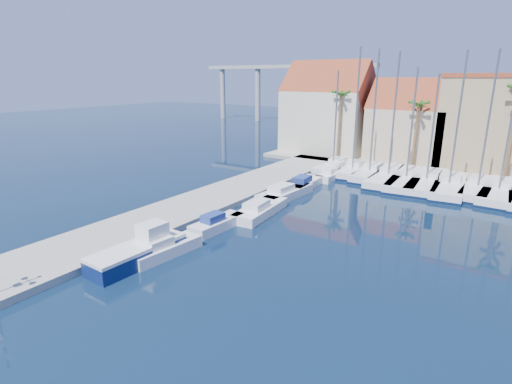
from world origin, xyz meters
TOP-DOWN VIEW (x-y plane):
  - ground at (0.00, 0.00)m, footprint 260.00×260.00m
  - quay_west at (-9.00, 13.50)m, footprint 6.00×77.00m
  - shore_north at (10.00, 48.00)m, footprint 54.00×16.00m
  - fishing_boat at (-4.45, 5.84)m, footprint 2.43×6.63m
  - motorboat_west_0 at (-3.81, 7.33)m, footprint 2.16×5.34m
  - motorboat_west_1 at (-3.95, 13.05)m, footprint 1.89×5.13m
  - motorboat_west_2 at (-2.99, 17.75)m, footprint 2.77×6.91m
  - motorboat_west_3 at (-3.86, 23.59)m, footprint 2.79×7.28m
  - motorboat_west_4 at (-3.84, 27.72)m, footprint 2.35×6.40m
  - motorboat_west_5 at (-3.03, 33.03)m, footprint 1.76×5.28m
  - motorboat_west_6 at (-3.97, 36.94)m, footprint 3.03×7.45m
  - sailboat_0 at (-4.27, 37.05)m, footprint 2.85×8.27m
  - sailboat_1 at (-1.64, 36.61)m, footprint 2.77×8.32m
  - sailboat_2 at (0.62, 36.31)m, footprint 2.46×9.02m
  - sailboat_3 at (2.97, 35.88)m, footprint 3.46×11.56m
  - sailboat_4 at (4.94, 35.80)m, footprint 4.06×11.99m
  - sailboat_5 at (7.05, 35.95)m, footprint 3.65×11.83m
  - sailboat_6 at (9.36, 35.34)m, footprint 3.85×11.34m
  - sailboat_7 at (12.03, 35.80)m, footprint 2.87×9.85m
  - sailboat_8 at (13.89, 35.81)m, footprint 3.43×11.17m
  - building_0 at (-10.00, 47.00)m, footprint 12.30×9.00m
  - building_1 at (2.00, 47.00)m, footprint 10.30×8.00m
  - building_2 at (13.00, 48.00)m, footprint 14.20×10.20m
  - palm_0 at (-6.00, 42.00)m, footprint 2.60×2.60m
  - palm_1 at (4.00, 42.00)m, footprint 2.60×2.60m
  - viaduct at (-39.07, 82.00)m, footprint 48.00×2.20m

SIDE VIEW (x-z plane):
  - ground at x=0.00m, z-range 0.00..0.00m
  - quay_west at x=-9.00m, z-range 0.00..0.50m
  - shore_north at x=10.00m, z-range 0.00..0.50m
  - motorboat_west_5 at x=-3.03m, z-range -0.19..1.21m
  - motorboat_west_0 at x=-3.81m, z-range -0.19..1.21m
  - motorboat_west_1 at x=-3.95m, z-range -0.19..1.21m
  - motorboat_west_2 at x=-2.99m, z-range -0.19..1.21m
  - motorboat_west_3 at x=-3.86m, z-range -0.19..1.21m
  - motorboat_west_4 at x=-3.84m, z-range -0.19..1.21m
  - motorboat_west_6 at x=-3.97m, z-range -0.19..1.21m
  - sailboat_5 at x=7.05m, z-range -5.40..6.52m
  - sailboat_4 at x=4.94m, z-range -5.70..6.83m
  - sailboat_3 at x=2.97m, z-range -6.48..7.65m
  - sailboat_8 at x=13.89m, z-range -6.33..7.50m
  - sailboat_6 at x=9.36m, z-range -6.44..7.61m
  - sailboat_7 at x=12.03m, z-range -6.44..7.66m
  - sailboat_0 at x=-4.27m, z-range -5.53..6.76m
  - sailboat_2 at x=0.62m, z-range -6.62..7.90m
  - sailboat_1 at x=-1.64m, z-range -6.75..8.09m
  - fishing_boat at x=-4.45m, z-range -0.38..1.91m
  - building_1 at x=2.00m, z-range -0.20..10.80m
  - building_2 at x=13.00m, z-range 0.51..12.01m
  - building_0 at x=-10.00m, z-range -0.23..13.27m
  - palm_1 at x=4.00m, z-range 3.56..12.71m
  - palm_0 at x=-6.00m, z-range 4.00..14.15m
  - viaduct at x=-39.07m, z-range 3.02..17.47m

